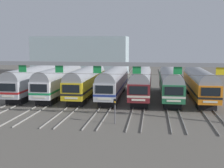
% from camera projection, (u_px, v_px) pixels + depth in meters
% --- Properties ---
extents(ground_plane, '(160.00, 160.00, 0.00)m').
position_uv_depth(ground_plane, '(114.00, 97.00, 46.22)').
color(ground_plane, '#5B564F').
extents(track_bed, '(27.47, 70.00, 0.15)m').
position_uv_depth(track_bed, '(124.00, 83.00, 62.88)').
color(track_bed, gray).
rests_on(track_bed, ground).
extents(commuter_train_stainless, '(2.88, 18.06, 4.77)m').
position_uv_depth(commuter_train_stainless, '(34.00, 79.00, 47.63)').
color(commuter_train_stainless, '#B2B5BA').
rests_on(commuter_train_stainless, ground).
extents(commuter_train_white, '(2.88, 18.06, 5.05)m').
position_uv_depth(commuter_train_white, '(60.00, 80.00, 47.03)').
color(commuter_train_white, white).
rests_on(commuter_train_white, ground).
extents(commuter_train_yellow, '(2.88, 18.06, 5.05)m').
position_uv_depth(commuter_train_yellow, '(87.00, 80.00, 46.44)').
color(commuter_train_yellow, gold).
rests_on(commuter_train_yellow, ground).
extents(commuter_train_silver, '(2.88, 18.06, 4.77)m').
position_uv_depth(commuter_train_silver, '(114.00, 81.00, 45.84)').
color(commuter_train_silver, silver).
rests_on(commuter_train_silver, ground).
extents(commuter_train_maroon, '(2.88, 18.06, 4.77)m').
position_uv_depth(commuter_train_maroon, '(141.00, 81.00, 45.25)').
color(commuter_train_maroon, maroon).
rests_on(commuter_train_maroon, ground).
extents(commuter_train_green, '(2.88, 18.06, 4.77)m').
position_uv_depth(commuter_train_green, '(170.00, 82.00, 44.65)').
color(commuter_train_green, '#236B42').
rests_on(commuter_train_green, ground).
extents(commuter_train_orange, '(2.88, 18.06, 4.77)m').
position_uv_depth(commuter_train_orange, '(199.00, 82.00, 44.06)').
color(commuter_train_orange, orange).
rests_on(commuter_train_orange, ground).
extents(catenary_gantry, '(31.21, 0.44, 6.97)m').
position_uv_depth(catenary_gantry, '(97.00, 71.00, 32.22)').
color(catenary_gantry, gray).
rests_on(catenary_gantry, ground).
extents(yard_signal_mast, '(0.28, 0.35, 2.74)m').
position_uv_depth(yard_signal_mast, '(115.00, 106.00, 30.89)').
color(yard_signal_mast, '#59595E').
rests_on(yard_signal_mast, ground).
extents(maintenance_building, '(25.24, 10.00, 10.19)m').
position_uv_depth(maintenance_building, '(81.00, 56.00, 79.86)').
color(maintenance_building, '#9EB2B7').
rests_on(maintenance_building, ground).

